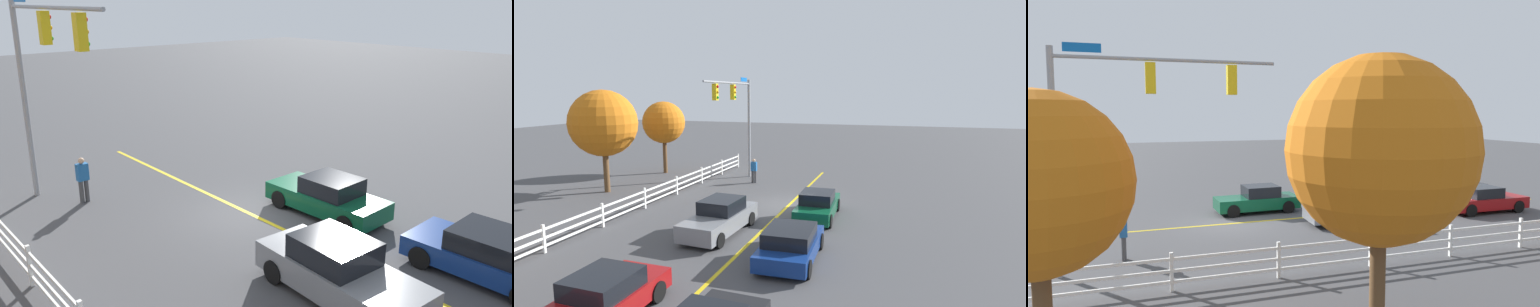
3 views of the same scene
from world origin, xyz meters
TOP-DOWN VIEW (x-y plane):
  - ground_plane at (0.00, 0.00)m, footprint 120.00×120.00m
  - lane_center_stripe at (-4.00, 0.00)m, footprint 28.00×0.16m
  - signal_assembly at (4.67, 4.92)m, footprint 7.16×0.38m
  - car_0 at (-7.15, -2.09)m, footprint 4.06×2.12m
  - car_1 at (-5.25, 1.68)m, footprint 4.62×2.01m
  - car_2 at (-12.77, 1.72)m, footprint 4.42×1.91m
  - car_4 at (-1.66, -1.99)m, footprint 4.31×1.91m
  - pedestrian at (4.83, 3.86)m, footprint 0.27×0.41m
  - white_rail_fence at (-3.00, 7.22)m, footprint 26.10×0.10m
  - tree_1 at (6.03, 11.72)m, footprint 3.22×3.22m
  - tree_2 at (-0.54, 11.75)m, footprint 4.12×4.12m

SIDE VIEW (x-z plane):
  - ground_plane at x=0.00m, z-range 0.00..0.00m
  - lane_center_stripe at x=-4.00m, z-range 0.00..0.01m
  - white_rail_fence at x=-3.00m, z-range 0.03..1.18m
  - car_2 at x=-12.77m, z-range -0.03..1.29m
  - car_0 at x=-7.15m, z-range -0.01..1.30m
  - car_4 at x=-1.66m, z-range -0.04..1.33m
  - car_1 at x=-5.25m, z-range -0.05..1.48m
  - pedestrian at x=4.83m, z-range 0.08..1.77m
  - tree_1 at x=6.03m, z-range 1.15..6.72m
  - tree_2 at x=-0.54m, z-range 1.13..7.55m
  - signal_assembly at x=4.67m, z-range 1.47..8.74m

